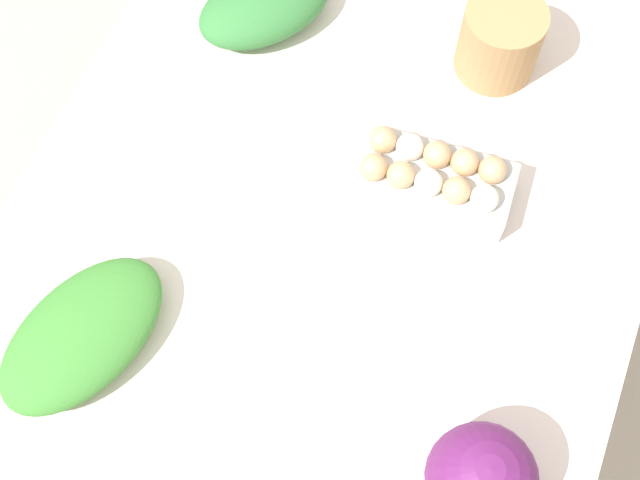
{
  "coord_description": "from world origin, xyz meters",
  "views": [
    {
      "loc": [
        0.52,
        0.21,
        2.04
      ],
      "look_at": [
        0.0,
        0.0,
        0.79
      ],
      "focal_mm": 50.0,
      "sensor_mm": 36.0,
      "label": 1
    }
  ],
  "objects_px": {
    "egg_carton": "(431,177)",
    "paper_bag": "(500,40)",
    "cabbage_purple": "(481,479)",
    "greens_bunch_kale": "(264,6)",
    "greens_bunch_chard": "(82,335)"
  },
  "relations": [
    {
      "from": "cabbage_purple",
      "to": "greens_bunch_chard",
      "type": "xyz_separation_m",
      "value": [
        0.01,
        -0.6,
        -0.04
      ]
    },
    {
      "from": "cabbage_purple",
      "to": "greens_bunch_kale",
      "type": "distance_m",
      "value": 0.86
    },
    {
      "from": "egg_carton",
      "to": "greens_bunch_kale",
      "type": "bearing_deg",
      "value": 146.74
    },
    {
      "from": "egg_carton",
      "to": "cabbage_purple",
      "type": "bearing_deg",
      "value": -67.29
    },
    {
      "from": "paper_bag",
      "to": "greens_bunch_kale",
      "type": "bearing_deg",
      "value": -81.01
    },
    {
      "from": "egg_carton",
      "to": "greens_bunch_chard",
      "type": "distance_m",
      "value": 0.58
    },
    {
      "from": "greens_bunch_chard",
      "to": "greens_bunch_kale",
      "type": "xyz_separation_m",
      "value": [
        -0.64,
        0.01,
        0.01
      ]
    },
    {
      "from": "cabbage_purple",
      "to": "paper_bag",
      "type": "xyz_separation_m",
      "value": [
        -0.69,
        -0.19,
        -0.01
      ]
    },
    {
      "from": "paper_bag",
      "to": "greens_bunch_chard",
      "type": "distance_m",
      "value": 0.81
    },
    {
      "from": "greens_bunch_chard",
      "to": "greens_bunch_kale",
      "type": "bearing_deg",
      "value": 178.78
    },
    {
      "from": "egg_carton",
      "to": "paper_bag",
      "type": "height_order",
      "value": "paper_bag"
    },
    {
      "from": "egg_carton",
      "to": "paper_bag",
      "type": "relative_size",
      "value": 1.96
    },
    {
      "from": "paper_bag",
      "to": "egg_carton",
      "type": "bearing_deg",
      "value": -5.12
    },
    {
      "from": "cabbage_purple",
      "to": "egg_carton",
      "type": "bearing_deg",
      "value": -153.31
    },
    {
      "from": "cabbage_purple",
      "to": "greens_bunch_kale",
      "type": "xyz_separation_m",
      "value": [
        -0.63,
        -0.58,
        -0.03
      ]
    }
  ]
}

